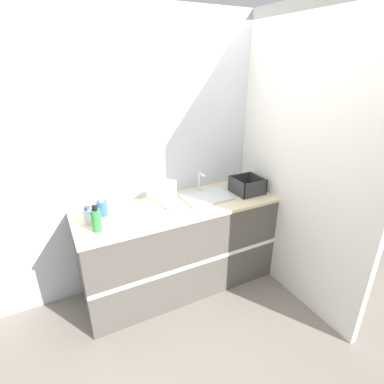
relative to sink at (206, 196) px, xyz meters
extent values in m
plane|color=slate|center=(-0.31, -0.35, -0.93)|extent=(12.00, 12.00, 0.00)
cube|color=silver|center=(-0.31, 0.32, 0.37)|extent=(4.28, 0.06, 2.60)
cube|color=silver|center=(0.66, -0.03, 0.37)|extent=(0.06, 2.64, 2.60)
cube|color=#514C47|center=(-0.31, -0.03, -0.49)|extent=(1.88, 0.64, 0.88)
cube|color=white|center=(-0.31, -0.34, -0.49)|extent=(1.88, 0.01, 0.04)
cube|color=beige|center=(-0.31, -0.03, -0.03)|extent=(1.90, 0.66, 0.03)
cube|color=silver|center=(0.00, -0.01, -0.01)|extent=(0.46, 0.33, 0.02)
cylinder|color=silver|center=(0.00, 0.14, 0.10)|extent=(0.02, 0.02, 0.19)
cylinder|color=silver|center=(0.00, 0.08, 0.20)|extent=(0.02, 0.13, 0.02)
cylinder|color=#4C4C51|center=(-0.40, -0.03, -0.01)|extent=(0.10, 0.10, 0.01)
cylinder|color=white|center=(-0.40, -0.03, 0.11)|extent=(0.13, 0.13, 0.24)
cube|color=#2D2D2D|center=(0.44, -0.08, -0.01)|extent=(0.28, 0.28, 0.01)
cube|color=#2D2D2D|center=(0.44, -0.21, 0.07)|extent=(0.28, 0.01, 0.15)
cube|color=#2D2D2D|center=(0.44, 0.06, 0.07)|extent=(0.28, 0.01, 0.15)
cube|color=#2D2D2D|center=(0.30, -0.08, 0.07)|extent=(0.01, 0.28, 0.15)
cube|color=#2D2D2D|center=(0.57, -0.08, 0.07)|extent=(0.01, 0.28, 0.15)
cylinder|color=silver|center=(-1.12, -0.01, 0.05)|extent=(0.08, 0.08, 0.13)
cylinder|color=#334C9E|center=(-1.12, -0.01, 0.12)|extent=(0.04, 0.04, 0.03)
cylinder|color=#2D8C3D|center=(-1.08, -0.16, 0.07)|extent=(0.08, 0.08, 0.18)
cylinder|color=black|center=(-1.08, -0.16, 0.18)|extent=(0.04, 0.04, 0.04)
cylinder|color=#2D56B7|center=(-0.98, 0.09, 0.05)|extent=(0.09, 0.09, 0.13)
cylinder|color=silver|center=(-0.98, 0.09, 0.13)|extent=(0.05, 0.05, 0.03)
camera|label=1|loc=(-1.34, -2.33, 1.20)|focal=28.00mm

